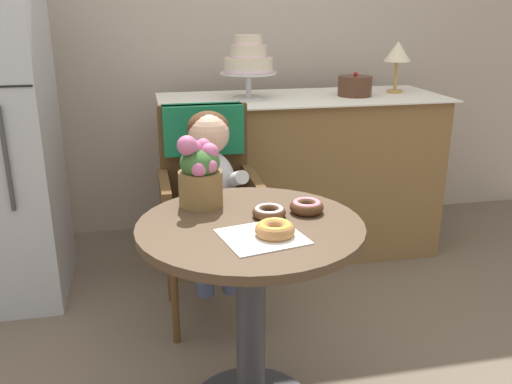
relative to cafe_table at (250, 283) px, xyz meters
The scene contains 13 objects.
back_wall 2.03m from the cafe_table, 90.00° to the left, with size 4.80×0.10×2.70m, color #B2A393.
cafe_table is the anchor object (origin of this frame).
wicker_chair 0.77m from the cafe_table, 93.62° to the left, with size 0.42×0.45×0.95m.
seated_child 0.63m from the cafe_table, 94.55° to the left, with size 0.27×0.32×0.73m.
paper_napkin 0.24m from the cafe_table, 83.66° to the right, with size 0.23×0.21×0.00m, color white.
donut_front 0.27m from the cafe_table, 66.67° to the right, with size 0.12×0.12×0.04m.
donut_mid 0.24m from the cafe_table, 29.26° to the left, with size 0.11×0.11×0.03m.
donut_side 0.31m from the cafe_table, 15.05° to the left, with size 0.11×0.11×0.04m.
flower_vase 0.41m from the cafe_table, 124.28° to the left, with size 0.15×0.15×0.25m.
display_counter 1.41m from the cafe_table, 67.07° to the left, with size 1.56×0.62×0.90m.
tiered_cake_stand 1.45m from the cafe_table, 79.11° to the left, with size 0.30×0.30×0.33m.
round_layer_cake 1.58m from the cafe_table, 56.60° to the left, with size 0.18×0.18×0.13m.
table_lamp 1.83m from the cafe_table, 50.36° to the left, with size 0.15×0.15×0.28m.
Camera 1 is at (-0.31, -1.56, 1.37)m, focal length 38.35 mm.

